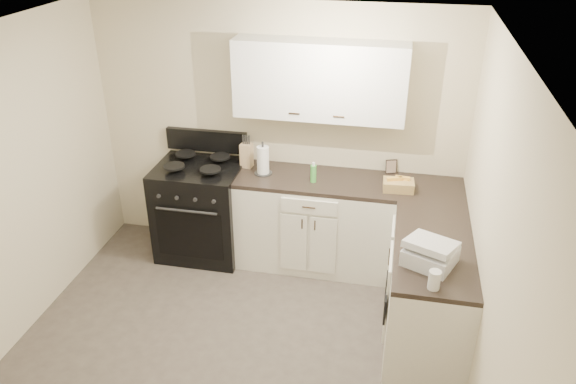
% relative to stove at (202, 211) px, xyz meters
% --- Properties ---
extents(floor, '(3.60, 3.60, 0.00)m').
position_rel_stove_xyz_m(floor, '(0.72, -1.48, -0.46)').
color(floor, '#473F38').
rests_on(floor, ground).
extents(ceiling, '(3.60, 3.60, 0.00)m').
position_rel_stove_xyz_m(ceiling, '(0.72, -1.48, 2.04)').
color(ceiling, white).
rests_on(ceiling, wall_back).
extents(wall_back, '(3.60, 0.00, 3.60)m').
position_rel_stove_xyz_m(wall_back, '(0.72, 0.32, 0.79)').
color(wall_back, beige).
rests_on(wall_back, ground).
extents(wall_right, '(0.00, 3.60, 3.60)m').
position_rel_stove_xyz_m(wall_right, '(2.52, -1.48, 0.79)').
color(wall_right, beige).
rests_on(wall_right, ground).
extents(base_cabinets_back, '(1.55, 0.60, 0.90)m').
position_rel_stove_xyz_m(base_cabinets_back, '(1.15, 0.02, -0.01)').
color(base_cabinets_back, silver).
rests_on(base_cabinets_back, floor).
extents(base_cabinets_right, '(0.60, 1.90, 0.90)m').
position_rel_stove_xyz_m(base_cabinets_right, '(2.22, -0.63, -0.01)').
color(base_cabinets_right, silver).
rests_on(base_cabinets_right, floor).
extents(countertop_back, '(1.55, 0.60, 0.04)m').
position_rel_stove_xyz_m(countertop_back, '(1.15, 0.02, 0.46)').
color(countertop_back, black).
rests_on(countertop_back, base_cabinets_back).
extents(countertop_right, '(0.60, 1.90, 0.04)m').
position_rel_stove_xyz_m(countertop_right, '(2.22, -0.63, 0.46)').
color(countertop_right, black).
rests_on(countertop_right, base_cabinets_right).
extents(upper_cabinets, '(1.55, 0.30, 0.70)m').
position_rel_stove_xyz_m(upper_cabinets, '(1.15, 0.18, 1.38)').
color(upper_cabinets, white).
rests_on(upper_cabinets, wall_back).
extents(stove, '(0.83, 0.71, 1.01)m').
position_rel_stove_xyz_m(stove, '(0.00, 0.00, 0.00)').
color(stove, black).
rests_on(stove, floor).
extents(knife_block, '(0.12, 0.11, 0.24)m').
position_rel_stove_xyz_m(knife_block, '(0.45, 0.15, 0.60)').
color(knife_block, tan).
rests_on(knife_block, countertop_back).
extents(paper_towel, '(0.12, 0.12, 0.28)m').
position_rel_stove_xyz_m(paper_towel, '(0.65, 0.03, 0.62)').
color(paper_towel, white).
rests_on(paper_towel, countertop_back).
extents(soap_bottle, '(0.06, 0.06, 0.17)m').
position_rel_stove_xyz_m(soap_bottle, '(1.15, -0.05, 0.56)').
color(soap_bottle, green).
rests_on(soap_bottle, countertop_back).
extents(picture_frame, '(0.11, 0.07, 0.14)m').
position_rel_stove_xyz_m(picture_frame, '(1.84, 0.28, 0.55)').
color(picture_frame, black).
rests_on(picture_frame, countertop_back).
extents(wicker_basket, '(0.28, 0.20, 0.09)m').
position_rel_stove_xyz_m(wicker_basket, '(1.92, -0.06, 0.53)').
color(wicker_basket, tan).
rests_on(wicker_basket, countertop_right).
extents(countertop_grill, '(0.43, 0.42, 0.12)m').
position_rel_stove_xyz_m(countertop_grill, '(2.18, -1.18, 0.54)').
color(countertop_grill, silver).
rests_on(countertop_grill, countertop_right).
extents(glass_jar, '(0.11, 0.11, 0.14)m').
position_rel_stove_xyz_m(glass_jar, '(2.20, -1.48, 0.55)').
color(glass_jar, silver).
rests_on(glass_jar, countertop_right).
extents(oven_mitt_near, '(0.02, 0.13, 0.22)m').
position_rel_stove_xyz_m(oven_mitt_near, '(1.90, -1.17, 0.01)').
color(oven_mitt_near, black).
rests_on(oven_mitt_near, base_cabinets_right).
extents(oven_mitt_far, '(0.02, 0.14, 0.24)m').
position_rel_stove_xyz_m(oven_mitt_far, '(1.90, -0.90, 0.02)').
color(oven_mitt_far, black).
rests_on(oven_mitt_far, base_cabinets_right).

